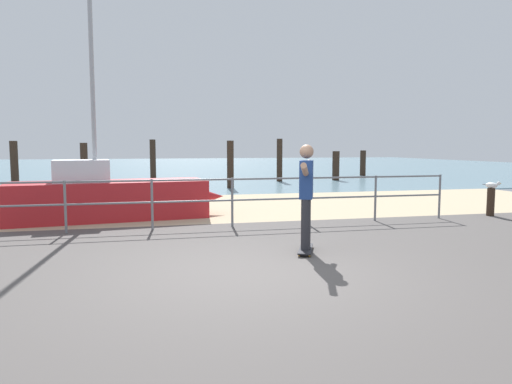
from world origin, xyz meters
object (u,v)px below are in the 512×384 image
skateboard (306,249)px  seagull (492,185)px  bollard_short (491,202)px  sailboat (117,197)px  skateboarder (306,190)px

skateboard → seagull: (5.70, 2.68, 0.70)m
bollard_short → sailboat: bearing=169.4°
sailboat → skateboard: sailboat is taller
sailboat → skateboard: size_ratio=7.22×
seagull → bollard_short: bearing=102.3°
sailboat → seagull: (8.83, -1.67, 0.24)m
sailboat → bollard_short: bearing=-10.6°
sailboat → bollard_short: sailboat is taller
skateboard → skateboarder: size_ratio=0.49×
skateboarder → seagull: 6.30m
seagull → sailboat: bearing=169.3°
sailboat → skateboarder: size_ratio=3.56×
skateboard → seagull: size_ratio=1.68×
sailboat → skateboarder: (3.13, -4.35, 0.49)m
bollard_short → seagull: (0.00, -0.02, 0.42)m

